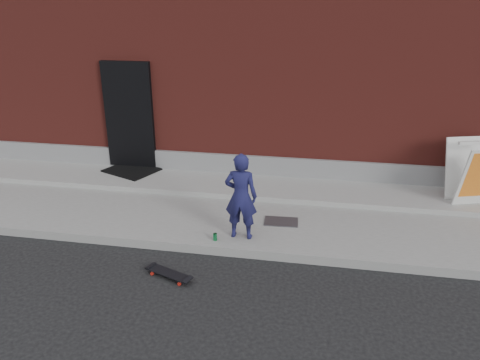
% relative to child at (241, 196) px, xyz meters
% --- Properties ---
extents(ground, '(80.00, 80.00, 0.00)m').
position_rel_child_xyz_m(ground, '(-0.26, -0.41, -0.86)').
color(ground, black).
rests_on(ground, ground).
extents(sidewalk, '(20.00, 3.00, 0.15)m').
position_rel_child_xyz_m(sidewalk, '(-0.26, 1.09, -0.78)').
color(sidewalk, slate).
rests_on(sidewalk, ground).
extents(apron, '(20.00, 1.20, 0.10)m').
position_rel_child_xyz_m(apron, '(-0.26, 1.99, -0.66)').
color(apron, gray).
rests_on(apron, sidewalk).
extents(building, '(20.00, 8.10, 5.00)m').
position_rel_child_xyz_m(building, '(-0.26, 6.59, 1.64)').
color(building, maroon).
rests_on(building, ground).
extents(child, '(0.52, 0.34, 1.41)m').
position_rel_child_xyz_m(child, '(0.00, 0.00, 0.00)').
color(child, '#181945').
rests_on(child, sidewalk).
extents(skateboard, '(0.74, 0.43, 0.08)m').
position_rel_child_xyz_m(skateboard, '(-0.85, -1.12, -0.79)').
color(skateboard, '#B21C12').
rests_on(skateboard, ground).
extents(pizza_sign, '(0.90, 0.98, 1.15)m').
position_rel_child_xyz_m(pizza_sign, '(3.88, 1.86, -0.03)').
color(pizza_sign, silver).
rests_on(pizza_sign, apron).
extents(soda_can, '(0.08, 0.08, 0.12)m').
position_rel_child_xyz_m(soda_can, '(-0.38, -0.19, -0.65)').
color(soda_can, '#1B8744').
rests_on(soda_can, sidewalk).
extents(doormat, '(1.27, 1.17, 0.03)m').
position_rel_child_xyz_m(doormat, '(-2.80, 2.28, -0.59)').
color(doormat, black).
rests_on(doormat, apron).
extents(utility_plate, '(0.59, 0.39, 0.02)m').
position_rel_child_xyz_m(utility_plate, '(0.59, 0.62, -0.70)').
color(utility_plate, '#4A4A4E').
rests_on(utility_plate, sidewalk).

